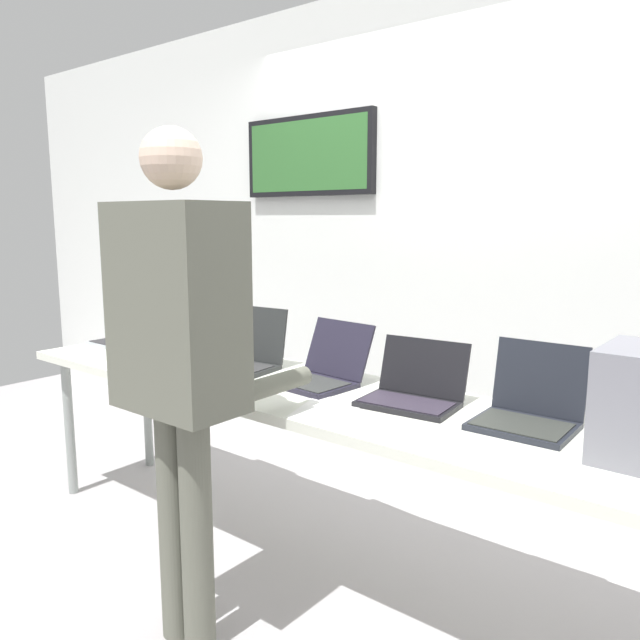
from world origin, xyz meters
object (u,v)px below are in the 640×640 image
object	(u,v)px
laptop_station_4	(414,390)
person	(180,344)
laptop_station_3	(322,370)
laptop_station_2	(244,355)
laptop_station_5	(529,407)
workbench	(307,400)
coffee_mug	(130,358)
laptop_station_1	(193,343)
laptop_station_0	(134,333)

from	to	relation	value
laptop_station_4	person	world-z (taller)	person
laptop_station_3	laptop_station_4	bearing A→B (deg)	-1.11
laptop_station_2	laptop_station_5	world-z (taller)	laptop_station_2
workbench	coffee_mug	bearing A→B (deg)	-164.06
workbench	laptop_station_2	distance (m)	0.48
laptop_station_1	laptop_station_2	size ratio (longest dim) A/B	1.00
laptop_station_0	laptop_station_2	xyz separation A→B (m)	(0.88, -0.01, 0.00)
workbench	laptop_station_2	world-z (taller)	laptop_station_2
workbench	person	bearing A→B (deg)	-92.53
laptop_station_4	coffee_mug	size ratio (longest dim) A/B	4.15
workbench	laptop_station_0	xyz separation A→B (m)	(-1.34, 0.09, 0.11)
laptop_station_2	laptop_station_3	xyz separation A→B (m)	(0.45, 0.01, -0.01)
laptop_station_0	person	xyz separation A→B (m)	(1.31, -0.71, 0.22)
workbench	laptop_station_5	bearing A→B (deg)	7.77
laptop_station_0	laptop_station_2	size ratio (longest dim) A/B	1.00
laptop_station_0	laptop_station_2	bearing A→B (deg)	-0.51
laptop_station_2	laptop_station_3	bearing A→B (deg)	1.83
laptop_station_2	coffee_mug	xyz separation A→B (m)	(-0.42, -0.33, -0.02)
person	laptop_station_3	bearing A→B (deg)	88.01
laptop_station_1	laptop_station_4	bearing A→B (deg)	-1.01
person	coffee_mug	world-z (taller)	person
laptop_station_1	person	bearing A→B (deg)	-41.42
laptop_station_4	laptop_station_5	world-z (taller)	laptop_station_5
laptop_station_4	person	distance (m)	0.89
workbench	laptop_station_1	xyz separation A→B (m)	(-0.86, 0.11, 0.11)
laptop_station_0	workbench	bearing A→B (deg)	-3.89
coffee_mug	laptop_station_3	bearing A→B (deg)	21.72
laptop_station_0	laptop_station_4	size ratio (longest dim) A/B	0.96
laptop_station_1	laptop_station_3	bearing A→B (deg)	-0.96
laptop_station_3	laptop_station_4	xyz separation A→B (m)	(0.45, -0.01, -0.00)
workbench	laptop_station_5	world-z (taller)	laptop_station_5
workbench	laptop_station_0	size ratio (longest dim) A/B	8.66
workbench	person	world-z (taller)	person
laptop_station_0	coffee_mug	xyz separation A→B (m)	(0.46, -0.34, -0.02)
laptop_station_3	coffee_mug	distance (m)	0.94
laptop_station_0	laptop_station_3	size ratio (longest dim) A/B	0.96
laptop_station_5	workbench	bearing A→B (deg)	-172.23
laptop_station_0	laptop_station_2	distance (m)	0.88
workbench	laptop_station_5	size ratio (longest dim) A/B	9.66
laptop_station_2	laptop_station_0	bearing A→B (deg)	179.49
laptop_station_4	coffee_mug	distance (m)	1.37
laptop_station_3	person	bearing A→B (deg)	-91.99
workbench	person	distance (m)	0.71
workbench	laptop_station_4	bearing A→B (deg)	11.17
laptop_station_1	laptop_station_4	world-z (taller)	laptop_station_1
laptop_station_3	laptop_station_5	bearing A→B (deg)	1.46
laptop_station_2	laptop_station_5	size ratio (longest dim) A/B	1.11
coffee_mug	laptop_station_2	bearing A→B (deg)	38.48
laptop_station_0	laptop_station_3	xyz separation A→B (m)	(1.34, 0.01, -0.00)
laptop_station_2	person	distance (m)	0.85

